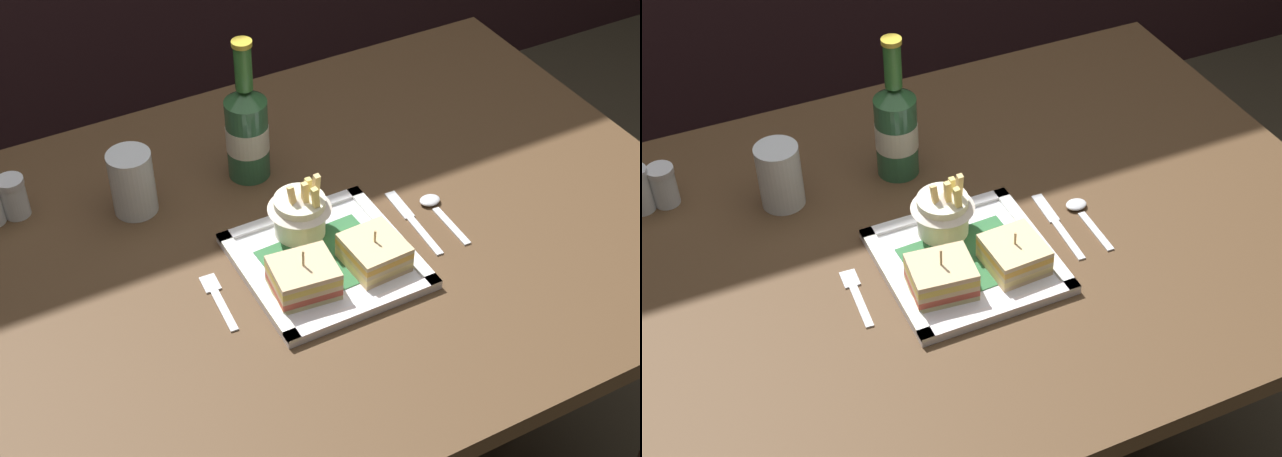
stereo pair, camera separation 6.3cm
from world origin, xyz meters
TOP-DOWN VIEW (x-y plane):
  - dining_table at (0.00, 0.00)m, footprint 1.24×0.90m
  - square_plate at (-0.02, -0.07)m, footprint 0.25×0.25m
  - sandwich_half_left at (-0.08, -0.11)m, footprint 0.10×0.09m
  - sandwich_half_right at (0.04, -0.11)m, footprint 0.09×0.09m
  - fries_cup at (-0.02, -0.00)m, footprint 0.10×0.10m
  - beer_bottle at (-0.03, 0.18)m, footprint 0.07×0.07m
  - water_glass at (-0.23, 0.18)m, footprint 0.07×0.07m
  - fork at (-0.19, -0.06)m, footprint 0.03×0.12m
  - knife at (0.15, -0.05)m, footprint 0.02×0.17m
  - spoon at (0.20, -0.04)m, footprint 0.04×0.13m
  - pepper_shaker at (-0.40, 0.26)m, footprint 0.04×0.04m

SIDE VIEW (x-z plane):
  - dining_table at x=0.00m, z-range 0.23..0.95m
  - fork at x=-0.19m, z-range 0.73..0.73m
  - knife at x=0.15m, z-range 0.73..0.73m
  - spoon at x=0.20m, z-range 0.72..0.74m
  - square_plate at x=-0.02m, z-range 0.72..0.74m
  - pepper_shaker at x=-0.40m, z-range 0.72..0.79m
  - sandwich_half_right at x=0.04m, z-range 0.73..0.79m
  - sandwich_half_left at x=-0.08m, z-range 0.72..0.80m
  - water_glass at x=-0.23m, z-range 0.72..0.83m
  - fries_cup at x=-0.02m, z-range 0.73..0.84m
  - beer_bottle at x=-0.03m, z-range 0.69..0.94m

